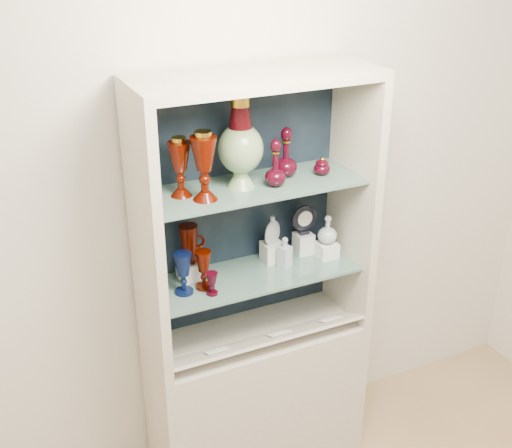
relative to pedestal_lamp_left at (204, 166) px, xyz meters
name	(u,v)px	position (x,y,z in m)	size (l,w,h in m)	color
wall_back	(235,185)	(0.24, 0.25, -0.21)	(3.50, 0.02, 2.80)	silver
cabinet_base	(256,396)	(0.24, 0.03, -1.23)	(1.00, 0.40, 0.75)	#BDB4A0
cabinet_back_panel	(238,203)	(0.24, 0.22, -0.28)	(0.98, 0.02, 1.15)	black
cabinet_side_left	(146,240)	(-0.24, 0.03, -0.28)	(0.04, 0.40, 1.15)	#BDB4A0
cabinet_side_right	(352,200)	(0.72, 0.03, -0.28)	(0.04, 0.40, 1.15)	#BDB4A0
cabinet_top_cap	(256,78)	(0.24, 0.03, 0.31)	(1.00, 0.40, 0.04)	#BDB4A0
shelf_lower	(254,274)	(0.24, 0.05, -0.56)	(0.92, 0.34, 0.01)	slate
shelf_upper	(254,186)	(0.24, 0.05, -0.14)	(0.92, 0.34, 0.01)	slate
label_ledge	(267,339)	(0.24, -0.08, -0.83)	(0.92, 0.18, 0.01)	#BDB4A0
label_card_0	(217,350)	(0.00, -0.08, -0.81)	(0.10, 0.07, 0.00)	white
label_card_1	(279,333)	(0.30, -0.08, -0.81)	(0.10, 0.07, 0.00)	white
label_card_2	(330,319)	(0.56, -0.08, -0.81)	(0.10, 0.07, 0.00)	white
pedestal_lamp_left	(204,166)	(0.00, 0.00, 0.00)	(0.11, 0.11, 0.28)	#410A00
pedestal_lamp_right	(180,167)	(-0.07, 0.08, -0.02)	(0.09, 0.09, 0.24)	#410A00
enamel_urn	(241,142)	(0.18, 0.06, 0.05)	(0.19, 0.19, 0.38)	#09472A
ruby_decanter_a	(276,160)	(0.31, 0.01, -0.03)	(0.09, 0.09, 0.23)	#380512
ruby_decanter_b	(286,151)	(0.40, 0.09, -0.02)	(0.10, 0.10, 0.23)	#380512
lidded_bowl	(322,166)	(0.55, 0.04, -0.10)	(0.07, 0.07, 0.08)	#380512
cobalt_goblet	(183,273)	(-0.10, 0.03, -0.47)	(0.08, 0.08, 0.19)	#09133A
ruby_goblet_tall	(203,270)	(-0.01, 0.04, -0.47)	(0.07, 0.07, 0.17)	#410A00
ruby_goblet_small	(212,284)	(0.00, -0.03, -0.51)	(0.05, 0.05, 0.10)	#380512
riser_ruby_pitcher	(190,270)	(-0.03, 0.14, -0.52)	(0.10, 0.10, 0.08)	silver
ruby_pitcher	(189,244)	(-0.03, 0.14, -0.39)	(0.13, 0.08, 0.17)	#410A00
clear_square_bottle	(285,252)	(0.39, 0.05, -0.49)	(0.05, 0.05, 0.15)	#A4B0BC
riser_flat_flask	(272,252)	(0.36, 0.13, -0.51)	(0.09, 0.09, 0.09)	silver
flat_flask	(272,229)	(0.36, 0.13, -0.40)	(0.10, 0.04, 0.14)	#ABB2C0
riser_clear_round_decanter	(327,250)	(0.61, 0.05, -0.52)	(0.09, 0.09, 0.07)	silver
clear_round_decanter	(328,230)	(0.61, 0.05, -0.42)	(0.09, 0.09, 0.13)	#A4B0BC
riser_cameo_medallion	(303,243)	(0.53, 0.13, -0.51)	(0.08, 0.08, 0.10)	silver
cameo_medallion	(304,219)	(0.53, 0.13, -0.39)	(0.12, 0.04, 0.15)	black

